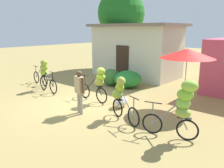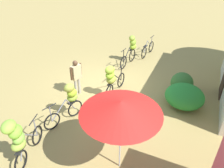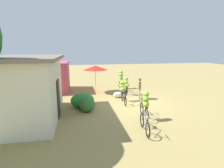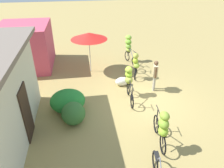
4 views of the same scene
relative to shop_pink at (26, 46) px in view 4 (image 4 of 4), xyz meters
The scene contains 11 objects.
ground_plane 7.62m from the shop_pink, 128.89° to the right, with size 60.00×60.00×0.00m, color #9D874D.
shop_pink is the anchor object (origin of this frame).
hedge_bush_front_left 6.39m from the shop_pink, 155.24° to the right, with size 0.94×0.91×0.88m, color #33672D.
hedge_bush_front_right 5.47m from the shop_pink, 153.45° to the right, with size 1.38×1.46×0.86m, color #257F2F.
market_umbrella 3.93m from the shop_pink, 109.89° to the right, with size 1.97×1.97×2.25m.
bicycle_near_pile 9.30m from the shop_pink, 143.64° to the right, with size 1.66×0.42×1.49m.
bicycle_center_loaded 6.72m from the shop_pink, 129.65° to the right, with size 1.71×0.43×1.46m.
bicycle_by_shop 6.46m from the shop_pink, 112.56° to the right, with size 1.50×0.67×1.43m.
bicycle_rightmost 6.08m from the shop_pink, 93.11° to the right, with size 1.53×0.57×1.67m.
produce_sack 6.08m from the shop_pink, 122.16° to the right, with size 0.70×0.44×0.44m, color silver.
person_vendor 7.58m from the shop_pink, 120.66° to the right, with size 0.56×0.30×1.54m.
Camera 4 is at (-7.61, 2.74, 5.43)m, focal length 33.80 mm.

